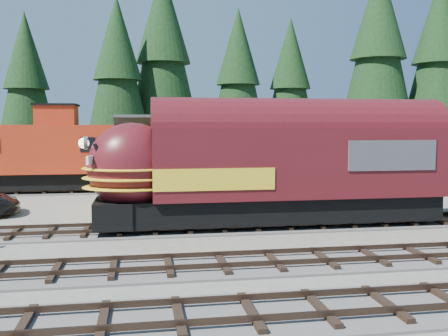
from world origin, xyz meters
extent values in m
plane|color=#6B665B|center=(0.00, 0.00, 0.00)|extent=(120.00, 120.00, 0.00)
cube|color=#38281E|center=(10.00, 4.72, 0.25)|extent=(68.00, 0.08, 0.16)
cube|color=#4C4947|center=(-10.00, 18.00, 0.04)|extent=(32.00, 3.20, 0.08)
cube|color=#38281E|center=(-10.00, 17.28, 0.25)|extent=(32.00, 0.08, 0.16)
cube|color=#38281E|center=(-10.00, 18.72, 0.25)|extent=(32.00, 0.08, 0.16)
cube|color=yellow|center=(0.00, 10.50, 1.70)|extent=(12.00, 6.00, 3.40)
cube|color=gold|center=(0.00, 10.50, 4.12)|extent=(11.88, 3.30, 1.44)
cube|color=white|center=(-6.04, 9.50, 2.20)|extent=(0.06, 2.40, 0.60)
cone|color=black|center=(-14.38, 25.61, 8.33)|extent=(5.08, 5.08, 11.58)
cone|color=black|center=(-6.91, 24.69, 9.16)|extent=(5.59, 5.59, 12.74)
cone|color=black|center=(-2.99, 27.22, 11.06)|extent=(6.75, 6.75, 15.38)
cone|color=black|center=(3.75, 26.79, 9.06)|extent=(5.53, 5.53, 12.60)
cone|color=black|center=(9.17, 28.44, 8.85)|extent=(5.40, 5.40, 12.30)
cone|color=black|center=(17.04, 26.30, 11.78)|extent=(7.19, 7.19, 16.37)
cone|color=black|center=(22.94, 25.64, 11.37)|extent=(6.94, 6.94, 15.80)
cube|color=black|center=(1.34, 4.00, 0.90)|extent=(14.86, 2.66, 1.15)
cube|color=#501217|center=(2.18, 4.00, 3.04)|extent=(13.56, 3.13, 3.13)
ellipsoid|color=#501217|center=(-5.43, 4.00, 2.94)|extent=(3.96, 3.07, 3.86)
cube|color=#38383A|center=(6.04, 4.00, 3.41)|extent=(4.17, 3.19, 1.36)
sphere|color=white|center=(-7.50, 4.00, 3.98)|extent=(0.46, 0.46, 0.46)
cube|color=black|center=(-11.93, 18.00, 0.88)|extent=(9.96, 2.57, 1.11)
cube|color=#B72C13|center=(-11.93, 18.00, 3.10)|extent=(11.07, 3.21, 3.32)
cube|color=#B72C13|center=(-10.82, 18.00, 5.42)|extent=(2.66, 2.43, 1.33)
camera|label=1|loc=(-5.03, -18.27, 4.79)|focal=40.00mm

